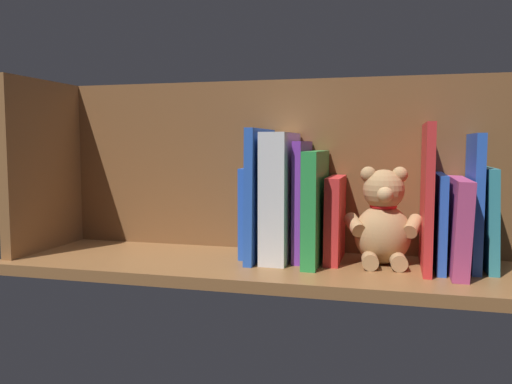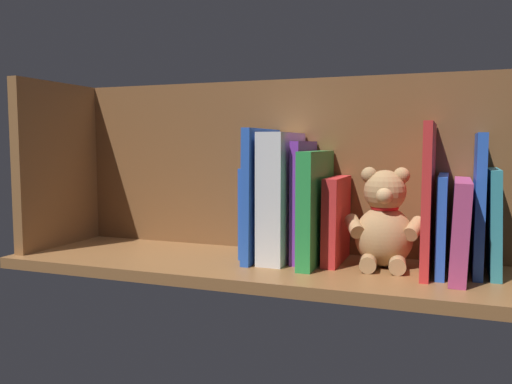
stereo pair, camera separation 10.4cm
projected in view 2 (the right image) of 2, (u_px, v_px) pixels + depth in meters
ground_plane at (256, 266)px, 105.11cm from camera, size 100.66×30.97×2.20cm
shelf_back_panel at (277, 166)px, 115.69cm from camera, size 100.66×1.50×37.00cm
shelf_side_divider at (58, 165)px, 120.23cm from camera, size 2.40×24.97×37.00cm
book_0 at (494, 222)px, 93.66cm from camera, size 2.45×14.29×18.88cm
book_1 at (479, 204)px, 94.08cm from camera, size 1.64×14.70×25.10cm
book_2 at (460, 228)px, 92.82cm from camera, size 3.34×20.46×17.04cm
book_3 at (442, 223)px, 95.55cm from camera, size 1.64×16.82×17.67cm
book_4 at (428, 198)px, 95.10cm from camera, size 1.52×18.69×27.00cm
teddy_bear at (384, 223)px, 99.28cm from camera, size 15.27×12.74×18.89cm
book_5 at (337, 220)px, 103.43cm from camera, size 2.91×14.65×16.79cm
book_6 at (316, 207)px, 102.41cm from camera, size 2.79×19.05×21.84cm
book_7 at (304, 201)px, 105.56cm from camera, size 1.69×14.43×23.74cm
dictionary_thick_white at (282, 197)px, 105.64cm from camera, size 5.05×17.05×25.43cm
book_8 at (261, 194)px, 106.64cm from camera, size 2.00×18.18×26.24cm
book_9 at (254, 211)px, 110.31cm from camera, size 1.80×12.99×18.33cm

